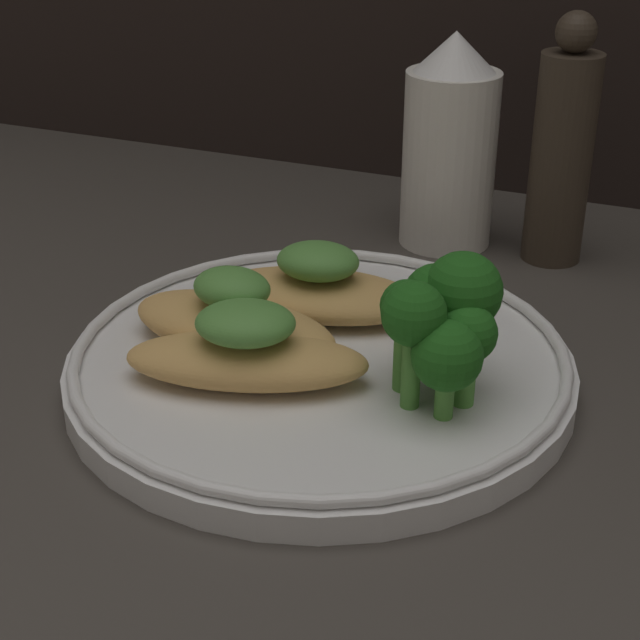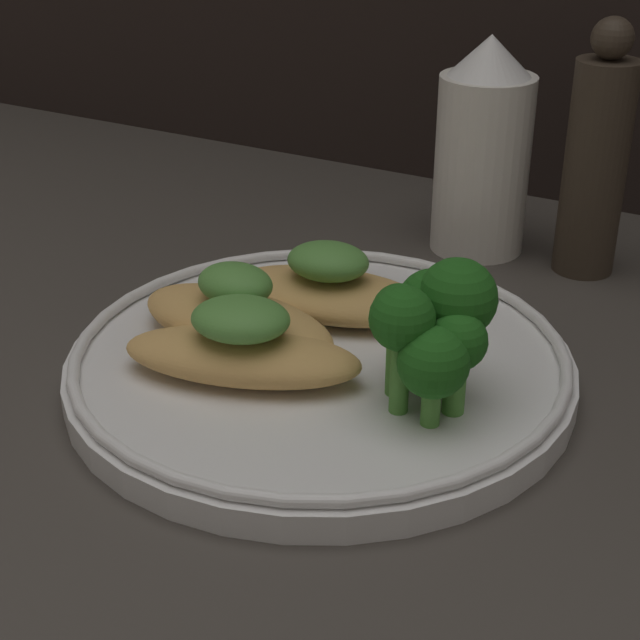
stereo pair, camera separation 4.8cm
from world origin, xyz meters
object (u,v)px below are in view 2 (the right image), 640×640
Objects in this scene: plate at (320,363)px; pepper_grinder at (596,161)px; sauce_bottle at (483,151)px; broccoli_bunch at (433,325)px.

plate is 22.06cm from pepper_grinder.
pepper_grinder is at bearing 68.64° from plate.
plate is at bearing -111.36° from pepper_grinder.
broccoli_bunch is at bearing -74.76° from sauce_bottle.
pepper_grinder is (7.73, 19.76, 6.05)cm from plate.
sauce_bottle is 7.06cm from pepper_grinder.
sauce_bottle is 0.89× the size of pepper_grinder.
pepper_grinder reaches higher than plate.
broccoli_bunch is at bearing -93.48° from pepper_grinder.
pepper_grinder is at bearing 86.52° from broccoli_bunch.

